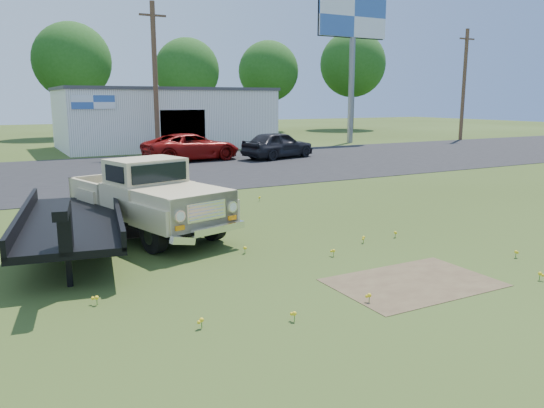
{
  "coord_description": "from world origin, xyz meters",
  "views": [
    {
      "loc": [
        -5.26,
        -10.02,
        3.35
      ],
      "look_at": [
        0.66,
        1.0,
        0.88
      ],
      "focal_mm": 35.0,
      "sensor_mm": 36.0,
      "label": 1
    }
  ],
  "objects_px": {
    "vintage_pickup_truck": "(147,196)",
    "flatbed_trailer": "(71,216)",
    "dark_sedan": "(278,145)",
    "red_pickup": "(192,147)",
    "billboard": "(353,30)"
  },
  "relations": [
    {
      "from": "billboard",
      "to": "dark_sedan",
      "type": "xyz_separation_m",
      "value": [
        -10.47,
        -7.28,
        -7.76
      ]
    },
    {
      "from": "dark_sedan",
      "to": "flatbed_trailer",
      "type": "bearing_deg",
      "value": 121.93
    },
    {
      "from": "vintage_pickup_truck",
      "to": "flatbed_trailer",
      "type": "bearing_deg",
      "value": -171.07
    },
    {
      "from": "vintage_pickup_truck",
      "to": "dark_sedan",
      "type": "distance_m",
      "value": 17.86
    },
    {
      "from": "red_pickup",
      "to": "vintage_pickup_truck",
      "type": "bearing_deg",
      "value": 150.39
    },
    {
      "from": "vintage_pickup_truck",
      "to": "flatbed_trailer",
      "type": "relative_size",
      "value": 0.87
    },
    {
      "from": "billboard",
      "to": "dark_sedan",
      "type": "bearing_deg",
      "value": -145.2
    },
    {
      "from": "vintage_pickup_truck",
      "to": "flatbed_trailer",
      "type": "height_order",
      "value": "vintage_pickup_truck"
    },
    {
      "from": "red_pickup",
      "to": "dark_sedan",
      "type": "xyz_separation_m",
      "value": [
        4.77,
        -1.27,
        0.03
      ]
    },
    {
      "from": "red_pickup",
      "to": "billboard",
      "type": "bearing_deg",
      "value": -74.41
    },
    {
      "from": "billboard",
      "to": "red_pickup",
      "type": "relative_size",
      "value": 2.05
    },
    {
      "from": "vintage_pickup_truck",
      "to": "red_pickup",
      "type": "xyz_separation_m",
      "value": [
        6.59,
        15.04,
        -0.21
      ]
    },
    {
      "from": "billboard",
      "to": "flatbed_trailer",
      "type": "height_order",
      "value": "billboard"
    },
    {
      "from": "billboard",
      "to": "vintage_pickup_truck",
      "type": "height_order",
      "value": "billboard"
    },
    {
      "from": "vintage_pickup_truck",
      "to": "dark_sedan",
      "type": "height_order",
      "value": "vintage_pickup_truck"
    }
  ]
}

